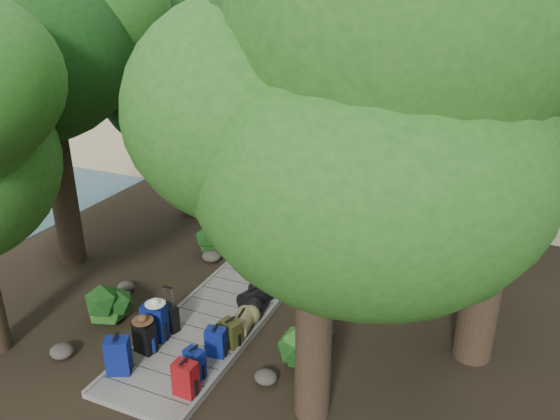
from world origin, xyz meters
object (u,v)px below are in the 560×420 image
at_px(backpack_left_a, 118,354).
at_px(backpack_right_b, 195,362).
at_px(duffel_right_black, 256,297).
at_px(lone_suitcase_on_sand, 360,172).
at_px(kayak, 294,149).
at_px(backpack_left_c, 155,320).
at_px(backpack_right_a, 185,377).
at_px(duffel_right_khaki, 242,322).
at_px(backpack_right_c, 216,341).
at_px(backpack_left_b, 145,335).
at_px(backpack_right_d, 231,332).
at_px(sun_lounger, 455,172).
at_px(suitcase_on_boardwalk, 170,318).

bearing_deg(backpack_left_a, backpack_right_b, -6.81).
distance_m(duffel_right_black, lone_suitcase_on_sand, 9.17).
bearing_deg(kayak, backpack_left_c, -99.98).
bearing_deg(backpack_left_a, backpack_right_a, -25.47).
distance_m(backpack_left_a, duffel_right_khaki, 2.52).
distance_m(duffel_right_black, kayak, 12.24).
bearing_deg(duffel_right_khaki, backpack_right_c, -104.58).
bearing_deg(lone_suitcase_on_sand, duffel_right_black, -96.42).
xyz_separation_m(backpack_right_a, kayak, (-3.95, 14.60, -0.31)).
height_order(backpack_right_b, backpack_right_c, backpack_right_c).
bearing_deg(backpack_left_b, backpack_left_a, -86.66).
height_order(backpack_left_a, backpack_left_b, backpack_left_a).
bearing_deg(kayak, backpack_left_a, -100.80).
xyz_separation_m(duffel_right_khaki, duffel_right_black, (-0.15, 0.96, 0.02)).
bearing_deg(lone_suitcase_on_sand, duffel_right_khaki, -95.72).
distance_m(backpack_right_d, sun_lounger, 12.39).
xyz_separation_m(kayak, sun_lounger, (6.76, -0.97, 0.16)).
distance_m(backpack_right_a, kayak, 15.13).
xyz_separation_m(suitcase_on_boardwalk, kayak, (-2.61, 13.10, -0.24)).
height_order(backpack_right_c, suitcase_on_boardwalk, backpack_right_c).
bearing_deg(kayak, backpack_right_d, -93.54).
bearing_deg(backpack_left_a, backpack_right_c, 14.54).
xyz_separation_m(lone_suitcase_on_sand, sun_lounger, (3.18, 1.47, -0.03)).
bearing_deg(kayak, backpack_right_a, -95.42).
relative_size(backpack_left_a, backpack_right_a, 1.12).
bearing_deg(backpack_right_d, lone_suitcase_on_sand, 108.20).
height_order(backpack_left_b, kayak, backpack_left_b).
xyz_separation_m(duffel_right_khaki, suitcase_on_boardwalk, (-1.37, -0.53, 0.07)).
distance_m(backpack_right_d, lone_suitcase_on_sand, 10.61).
relative_size(backpack_right_a, backpack_right_d, 1.21).
bearing_deg(duffel_right_black, sun_lounger, 93.77).
bearing_deg(kayak, suitcase_on_boardwalk, -99.26).
height_order(duffel_right_khaki, duffel_right_black, duffel_right_black).
relative_size(backpack_right_a, backpack_right_b, 1.13).
xyz_separation_m(backpack_right_c, duffel_right_khaki, (0.10, 0.87, -0.11)).
relative_size(backpack_right_a, backpack_right_c, 1.12).
xyz_separation_m(backpack_right_b, kayak, (-3.85, 14.15, -0.27)).
relative_size(backpack_left_b, backpack_right_d, 1.23).
distance_m(duffel_right_black, suitcase_on_boardwalk, 1.93).
bearing_deg(backpack_right_c, suitcase_on_boardwalk, 156.38).
xyz_separation_m(backpack_right_b, sun_lounger, (2.91, 13.17, -0.11)).
distance_m(backpack_right_b, duffel_right_black, 2.53).
height_order(backpack_left_b, lone_suitcase_on_sand, backpack_left_b).
xyz_separation_m(backpack_left_a, backpack_right_b, (1.34, 0.46, -0.08)).
bearing_deg(backpack_right_c, duffel_right_black, 82.76).
height_order(lone_suitcase_on_sand, sun_lounger, lone_suitcase_on_sand).
distance_m(backpack_right_d, duffel_right_black, 1.44).
xyz_separation_m(duffel_right_khaki, sun_lounger, (2.78, 11.60, -0.00)).
distance_m(backpack_right_a, backpack_right_d, 1.56).
height_order(duffel_right_black, kayak, duffel_right_black).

